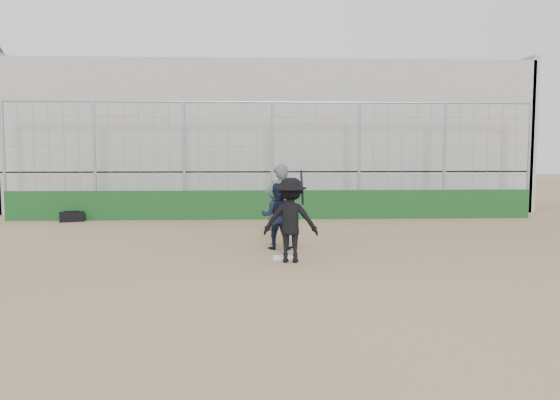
{
  "coord_description": "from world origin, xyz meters",
  "views": [
    {
      "loc": [
        -0.62,
        -11.71,
        2.3
      ],
      "look_at": [
        0.0,
        1.4,
        1.15
      ],
      "focal_mm": 35.0,
      "sensor_mm": 36.0,
      "label": 1
    }
  ],
  "objects_px": {
    "batter_at_plate": "(291,220)",
    "equipment_bag": "(72,217)",
    "catcher_crouched": "(277,227)",
    "umpire": "(280,209)"
  },
  "relations": [
    {
      "from": "batter_at_plate",
      "to": "catcher_crouched",
      "type": "height_order",
      "value": "batter_at_plate"
    },
    {
      "from": "equipment_bag",
      "to": "catcher_crouched",
      "type": "bearing_deg",
      "value": -39.74
    },
    {
      "from": "batter_at_plate",
      "to": "catcher_crouched",
      "type": "distance_m",
      "value": 1.56
    },
    {
      "from": "catcher_crouched",
      "to": "umpire",
      "type": "bearing_deg",
      "value": 81.7
    },
    {
      "from": "umpire",
      "to": "batter_at_plate",
      "type": "bearing_deg",
      "value": 76.86
    },
    {
      "from": "catcher_crouched",
      "to": "equipment_bag",
      "type": "bearing_deg",
      "value": 140.26
    },
    {
      "from": "batter_at_plate",
      "to": "equipment_bag",
      "type": "relative_size",
      "value": 2.34
    },
    {
      "from": "batter_at_plate",
      "to": "umpire",
      "type": "distance_m",
      "value": 2.17
    },
    {
      "from": "equipment_bag",
      "to": "batter_at_plate",
      "type": "bearing_deg",
      "value": -45.7
    },
    {
      "from": "catcher_crouched",
      "to": "umpire",
      "type": "distance_m",
      "value": 0.77
    }
  ]
}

